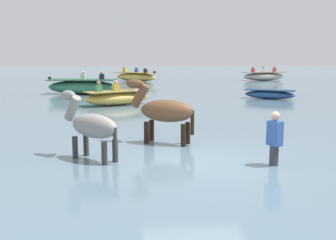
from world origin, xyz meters
The scene contains 10 objects.
ground_plane centered at (0.00, 0.00, 0.00)m, with size 120.00×120.00×0.00m, color #84755B.
water_surface centered at (0.00, 10.00, 0.22)m, with size 90.00×90.00×0.43m, color slate.
horse_lead_grey centered at (-2.38, 0.53, 1.18)m, with size 1.57×1.48×2.00m.
horse_trailing_bay centered at (-0.60, 2.18, 1.27)m, with size 1.93×1.16×2.15m.
boat_distant_east centered at (-4.32, 15.60, 0.85)m, with size 4.13×2.10×1.31m.
boat_distant_west centered at (9.09, 25.69, 0.78)m, with size 3.74×1.88×1.15m.
boat_near_starboard centered at (-2.18, 10.59, 0.77)m, with size 3.24×2.37×1.13m.
boat_near_port centered at (5.51, 12.49, 0.66)m, with size 2.63×1.92×0.47m.
boat_far_offshore centered at (-1.29, 25.26, 0.80)m, with size 3.66×3.08×1.19m.
person_onlooker_left centered at (1.66, -0.28, 0.87)m, with size 0.33×0.38×1.63m.
Camera 1 is at (-1.38, -9.51, 2.97)m, focal length 47.11 mm.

